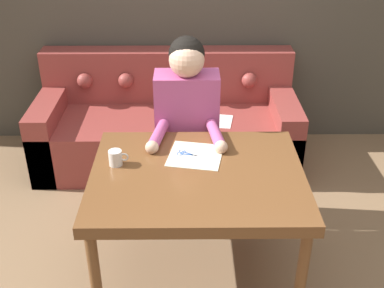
% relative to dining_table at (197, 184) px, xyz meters
% --- Properties ---
extents(ground_plane, '(16.00, 16.00, 0.00)m').
position_rel_dining_table_xyz_m(ground_plane, '(0.04, -0.00, -0.68)').
color(ground_plane, '#846647').
extents(dining_table, '(1.19, 0.95, 0.76)m').
position_rel_dining_table_xyz_m(dining_table, '(0.00, 0.00, 0.00)').
color(dining_table, brown).
rests_on(dining_table, ground_plane).
extents(couch, '(2.14, 0.89, 0.90)m').
position_rel_dining_table_xyz_m(couch, '(-0.23, 1.43, -0.37)').
color(couch, brown).
rests_on(couch, ground_plane).
extents(person, '(0.49, 0.60, 1.33)m').
position_rel_dining_table_xyz_m(person, '(-0.06, 0.63, 0.02)').
color(person, '#33281E').
rests_on(person, ground_plane).
extents(pattern_paper_main, '(0.36, 0.35, 0.00)m').
position_rel_dining_table_xyz_m(pattern_paper_main, '(-0.01, 0.18, 0.08)').
color(pattern_paper_main, beige).
rests_on(pattern_paper_main, dining_table).
extents(scissors, '(0.23, 0.14, 0.01)m').
position_rel_dining_table_xyz_m(scissors, '(-0.05, 0.19, 0.08)').
color(scissors, silver).
rests_on(scissors, dining_table).
extents(mug, '(0.11, 0.08, 0.09)m').
position_rel_dining_table_xyz_m(mug, '(-0.46, 0.09, 0.12)').
color(mug, silver).
rests_on(mug, dining_table).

